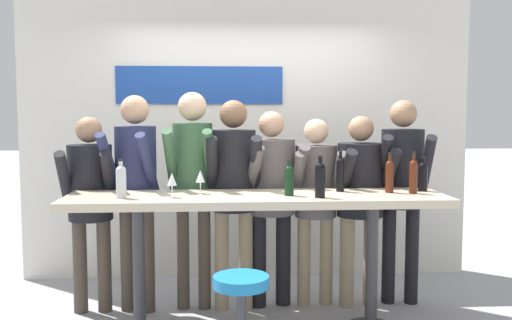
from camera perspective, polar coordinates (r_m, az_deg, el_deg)
back_wall at (r=5.64m, az=-0.92°, el=2.41°), size 4.39×0.12×2.79m
tasting_table at (r=4.21m, az=0.08°, el=-5.35°), size 2.79×0.65×1.03m
bar_stool at (r=3.62m, az=-1.50°, el=-14.85°), size 0.36×0.36×0.64m
person_far_left at (r=4.80m, az=-16.25°, el=-3.16°), size 0.44×0.53×1.60m
person_left at (r=4.71m, az=-11.96°, el=-1.71°), size 0.47×0.59×1.77m
person_center_left at (r=4.70m, az=-6.35°, el=-1.37°), size 0.42×0.55×1.80m
person_center at (r=4.66m, az=-2.26°, el=-2.10°), size 0.43×0.54×1.74m
person_center_right at (r=4.76m, az=1.56°, el=-2.78°), size 0.53×0.61×1.65m
person_right at (r=4.82m, az=6.01°, el=-3.09°), size 0.42×0.51×1.58m
person_far_right at (r=4.83m, az=10.40°, el=-3.02°), size 0.50×0.57×1.61m
person_rightmost at (r=4.97m, az=14.41°, el=-1.78°), size 0.47×0.58×1.74m
wine_bottle_0 at (r=4.07m, az=6.43°, el=-1.82°), size 0.07×0.07×0.30m
wine_bottle_1 at (r=4.57m, az=16.34°, el=-1.45°), size 0.07×0.07×0.27m
wine_bottle_2 at (r=4.15m, az=3.34°, el=-1.91°), size 0.07×0.07×0.26m
wine_bottle_3 at (r=4.14m, az=-13.34°, el=-1.97°), size 0.07×0.07×0.28m
wine_bottle_4 at (r=4.41m, az=15.47°, el=-1.44°), size 0.06×0.06×0.31m
wine_bottle_5 at (r=4.41m, az=13.21°, el=-1.43°), size 0.06×0.06×0.30m
wine_bottle_6 at (r=4.40m, az=8.43°, el=-1.28°), size 0.06×0.06×0.32m
wine_glass_0 at (r=4.26m, az=-5.59°, el=-1.71°), size 0.07×0.07×0.18m
wine_glass_1 at (r=4.10m, az=-8.40°, el=-2.00°), size 0.07×0.07×0.18m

